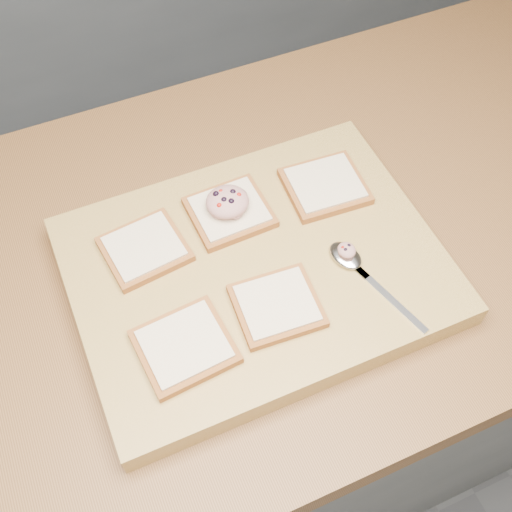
# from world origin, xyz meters

# --- Properties ---
(ground) EXTENTS (4.00, 4.00, 0.00)m
(ground) POSITION_xyz_m (0.00, 0.00, 0.00)
(ground) COLOR #515459
(ground) RESTS_ON ground
(island_counter) EXTENTS (2.00, 0.80, 0.90)m
(island_counter) POSITION_xyz_m (0.00, 0.00, 0.45)
(island_counter) COLOR slate
(island_counter) RESTS_ON ground
(cutting_board) EXTENTS (0.54, 0.41, 0.04)m
(cutting_board) POSITION_xyz_m (-0.15, -0.07, 0.92)
(cutting_board) COLOR tan
(cutting_board) RESTS_ON island_counter
(bread_far_left) EXTENTS (0.13, 0.12, 0.02)m
(bread_far_left) POSITION_xyz_m (-0.30, 0.02, 0.95)
(bread_far_left) COLOR #985327
(bread_far_left) RESTS_ON cutting_board
(bread_far_center) EXTENTS (0.12, 0.11, 0.02)m
(bread_far_center) POSITION_xyz_m (-0.15, 0.03, 0.95)
(bread_far_center) COLOR #985327
(bread_far_center) RESTS_ON cutting_board
(bread_far_right) EXTENTS (0.13, 0.12, 0.02)m
(bread_far_right) POSITION_xyz_m (0.01, 0.02, 0.95)
(bread_far_right) COLOR #985327
(bread_far_right) RESTS_ON cutting_board
(bread_near_left) EXTENTS (0.13, 0.12, 0.02)m
(bread_near_left) POSITION_xyz_m (-0.30, -0.16, 0.95)
(bread_near_left) COLOR #985327
(bread_near_left) RESTS_ON cutting_board
(bread_near_center) EXTENTS (0.12, 0.12, 0.02)m
(bread_near_center) POSITION_xyz_m (-0.16, -0.15, 0.95)
(bread_near_center) COLOR #985327
(bread_near_center) RESTS_ON cutting_board
(tuna_salad_dollop) EXTENTS (0.07, 0.06, 0.03)m
(tuna_salad_dollop) POSITION_xyz_m (-0.16, 0.03, 0.98)
(tuna_salad_dollop) COLOR tan
(tuna_salad_dollop) RESTS_ON bread_far_center
(spoon) EXTENTS (0.08, 0.19, 0.01)m
(spoon) POSITION_xyz_m (-0.02, -0.13, 0.95)
(spoon) COLOR silver
(spoon) RESTS_ON cutting_board
(spoon_salad) EXTENTS (0.03, 0.03, 0.02)m
(spoon_salad) POSITION_xyz_m (-0.03, -0.11, 0.96)
(spoon_salad) COLOR tan
(spoon_salad) RESTS_ON spoon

